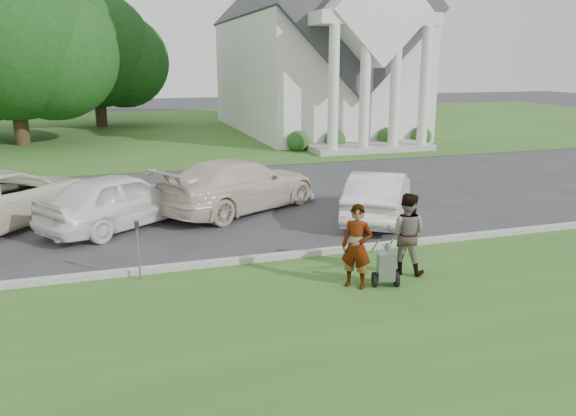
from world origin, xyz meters
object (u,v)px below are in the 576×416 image
parking_meter_near (138,243)px  car_b (121,200)px  tree_back (96,56)px  person_right (406,234)px  striping_cart (386,267)px  car_d (378,195)px  church (314,35)px  car_a (6,196)px  person_left (357,247)px  car_c (240,185)px  tree_left (11,46)px

parking_meter_near → car_b: (-0.25, 4.10, -0.05)m
tree_back → person_right: size_ratio=5.55×
parking_meter_near → car_b: size_ratio=0.29×
striping_cart → car_d: bearing=80.3°
church → person_right: 25.58m
church → car_a: 23.82m
person_left → car_d: (2.66, 4.43, -0.15)m
church → car_c: bearing=-116.2°
striping_cart → car_b: 7.69m
car_a → car_b: 3.26m
car_b → car_c: bearing=-112.2°
car_a → tree_back: bearing=-55.7°
church → car_b: (-12.31, -18.78, -5.18)m
person_right → car_a: 10.89m
tree_left → person_right: 25.59m
tree_left → car_c: bearing=-64.2°
person_left → car_b: (-4.32, 5.77, -0.08)m
church → striping_cart: bearing=-106.7°
person_right → car_d: 4.25m
tree_left → tree_back: tree_left is taller
car_a → car_c: (6.46, -0.47, 0.01)m
car_b → church: bearing=-68.7°
tree_back → car_c: tree_back is taller
tree_back → car_c: size_ratio=1.80×
parking_meter_near → car_d: size_ratio=0.31×
church → car_d: church is taller
tree_left → church: bearing=3.8°
church → parking_meter_near: (-12.07, -22.88, -5.13)m
person_left → car_b: person_left is taller
car_a → car_d: 10.32m
church → striping_cart: church is taller
church → car_c: 20.69m
person_right → parking_meter_near: bearing=23.6°
striping_cart → tree_back: bearing=114.8°
car_a → car_d: car_a is taller
striping_cart → church: bearing=88.1°
person_left → tree_left: bearing=152.4°
car_a → person_left: bearing=175.7°
person_left → parking_meter_near: size_ratio=1.31×
tree_left → parking_meter_near: bearing=-77.2°
tree_left → car_a: size_ratio=1.92×
car_c → car_d: (3.52, -2.16, -0.09)m
church → person_left: bearing=-108.0°
tree_back → car_a: size_ratio=1.73×
car_a → car_b: bearing=-163.6°
person_left → parking_meter_near: 4.40m
church → car_b: church is taller
parking_meter_near → car_c: (3.21, 4.92, -0.03)m
parking_meter_near → car_c: bearing=56.9°
church → person_left: 26.32m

